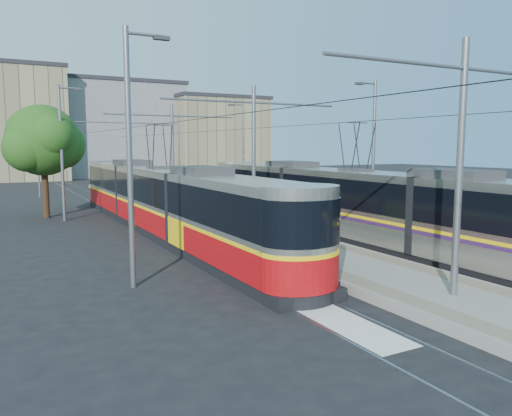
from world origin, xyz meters
TOP-DOWN VIEW (x-y plane):
  - ground at (0.00, 0.00)m, footprint 160.00×160.00m
  - platform at (0.00, 17.00)m, footprint 4.00×50.00m
  - tactile_strip_left at (-1.45, 17.00)m, footprint 0.70×50.00m
  - tactile_strip_right at (1.45, 17.00)m, footprint 0.70×50.00m
  - rails at (0.00, 17.00)m, footprint 8.71×70.00m
  - track_arrow at (-3.60, -3.00)m, footprint 1.20×5.00m
  - tram_left at (-3.60, 11.49)m, footprint 2.43×28.11m
  - tram_right at (3.60, 4.74)m, footprint 2.43×27.61m
  - catenary at (0.00, 14.15)m, footprint 9.20×70.00m
  - street_lamps at (-0.00, 21.00)m, footprint 15.18×38.22m
  - shelter at (0.41, 12.00)m, footprint 0.63×0.97m
  - tree at (-8.02, 20.15)m, footprint 4.79×4.42m
  - building_centre at (6.00, 64.00)m, footprint 18.36×14.28m
  - building_right at (20.00, 58.00)m, footprint 14.28×10.20m

SIDE VIEW (x-z plane):
  - ground at x=0.00m, z-range 0.00..0.00m
  - track_arrow at x=-3.60m, z-range 0.00..0.01m
  - rails at x=0.00m, z-range 0.00..0.03m
  - platform at x=0.00m, z-range 0.00..0.30m
  - tactile_strip_left at x=-1.45m, z-range 0.30..0.31m
  - tactile_strip_right at x=1.45m, z-range 0.30..0.31m
  - shelter at x=0.41m, z-range 0.35..2.42m
  - tram_left at x=-3.60m, z-range -1.04..4.46m
  - tram_right at x=3.60m, z-range -0.89..4.61m
  - street_lamps at x=0.00m, z-range 0.18..8.18m
  - catenary at x=0.00m, z-range 1.02..8.02m
  - tree at x=-8.02m, z-range 1.22..8.18m
  - building_right at x=20.00m, z-range 0.01..11.90m
  - building_centre at x=6.00m, z-range 0.01..13.86m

